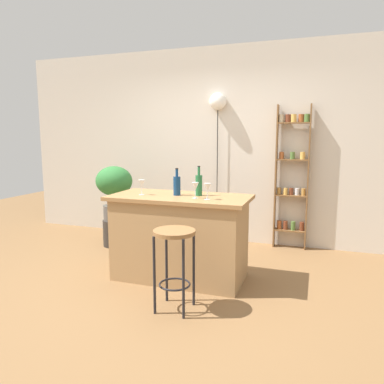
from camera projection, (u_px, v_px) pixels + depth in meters
The scene contains 13 objects.
ground at pixel (170, 288), 3.72m from camera, with size 12.00×12.00×0.00m, color brown.
back_wall at pixel (220, 146), 5.33m from camera, with size 6.40×0.10×2.80m, color beige.
kitchen_counter at pixel (180, 237), 3.93m from camera, with size 1.48×0.72×0.91m.
bar_stool at pixel (174, 250), 3.17m from camera, with size 0.37×0.37×0.73m.
spice_shelf at pixel (292, 174), 4.92m from camera, with size 0.44×0.12×1.95m.
plant_stool at pixel (116, 233), 5.15m from camera, with size 0.35×0.35×0.37m, color #2D2823.
potted_plant at pixel (114, 187), 5.05m from camera, with size 0.52×0.46×0.76m.
bottle_soda_blue at pixel (177, 185), 3.87m from camera, with size 0.08×0.08×0.29m.
bottle_spirits_clear at pixel (199, 184), 3.85m from camera, with size 0.07×0.07×0.32m.
wine_glass_left at pixel (142, 184), 3.90m from camera, with size 0.07×0.07×0.16m.
wine_glass_center at pixel (207, 188), 3.60m from camera, with size 0.07×0.07×0.16m.
wine_glass_right at pixel (195, 187), 3.68m from camera, with size 0.07×0.07×0.16m.
pendant_globe_light at pixel (218, 103), 5.14m from camera, with size 0.24×0.24×2.14m.
Camera 1 is at (1.37, -3.26, 1.52)m, focal length 34.04 mm.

